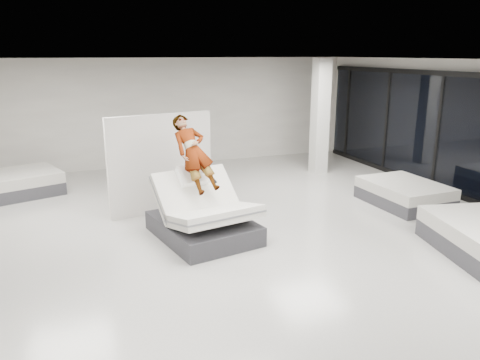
{
  "coord_description": "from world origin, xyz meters",
  "views": [
    {
      "loc": [
        -2.65,
        -6.99,
        3.33
      ],
      "look_at": [
        0.32,
        1.03,
        1.0
      ],
      "focal_mm": 35.0,
      "sensor_mm": 36.0,
      "label": 1
    }
  ],
  "objects": [
    {
      "name": "divider_panel",
      "position": [
        -0.86,
        2.66,
        1.06
      ],
      "size": [
        2.3,
        0.56,
        2.11
      ],
      "primitive_type": "cube",
      "rotation": [
        0.0,
        0.0,
        0.2
      ],
      "color": "silver",
      "rests_on": "floor"
    },
    {
      "name": "room",
      "position": [
        0.0,
        0.0,
        1.6
      ],
      "size": [
        14.0,
        14.04,
        3.2
      ],
      "color": "#B4B2AA",
      "rests_on": "ground"
    },
    {
      "name": "flat_bed_right_far",
      "position": [
        4.36,
        1.21,
        0.26
      ],
      "size": [
        1.45,
        1.9,
        0.51
      ],
      "color": "#333338",
      "rests_on": "floor"
    },
    {
      "name": "column",
      "position": [
        4.0,
        4.5,
        1.6
      ],
      "size": [
        0.4,
        0.4,
        3.2
      ],
      "primitive_type": "cube",
      "color": "beige",
      "rests_on": "floor"
    },
    {
      "name": "person",
      "position": [
        -0.52,
        1.2,
        1.26
      ],
      "size": [
        0.87,
        1.6,
        1.27
      ],
      "primitive_type": "imported",
      "rotation": [
        0.93,
        0.0,
        0.2
      ],
      "color": "slate",
      "rests_on": "hero_bed"
    },
    {
      "name": "hero_bed",
      "position": [
        -0.46,
        0.88,
        0.39
      ],
      "size": [
        1.87,
        2.26,
        1.3
      ],
      "color": "#333338",
      "rests_on": "floor"
    },
    {
      "name": "flat_bed_left_far",
      "position": [
        -4.0,
        5.08,
        0.28
      ],
      "size": [
        2.38,
        2.07,
        0.55
      ],
      "color": "#333338",
      "rests_on": "floor"
    },
    {
      "name": "remote",
      "position": [
        -0.24,
        0.9,
        1.08
      ],
      "size": [
        0.08,
        0.15,
        0.08
      ],
      "primitive_type": "cube",
      "rotation": [
        0.35,
        0.0,
        0.2
      ],
      "color": "black",
      "rests_on": "person"
    }
  ]
}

